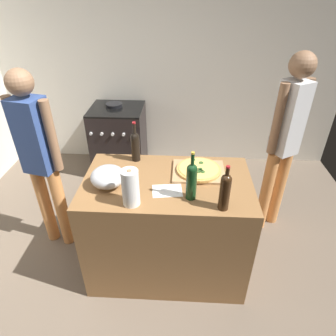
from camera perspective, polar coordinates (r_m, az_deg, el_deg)
The scene contains 14 objects.
ground_plane at distance 3.25m, azimuth -3.72°, elevation -9.93°, with size 4.65×3.29×0.02m, color #6B5B4C.
kitchen_wall_rear at distance 3.88m, azimuth -2.04°, elevation 19.49°, with size 4.65×0.10×2.60m, color silver.
counter at distance 2.48m, azimuth -0.13°, elevation -11.23°, with size 1.27×0.75×0.92m, color olive.
cutting_board at distance 2.29m, azimuth 5.97°, elevation -0.68°, with size 0.40×0.32×0.02m, color tan.
pizza at distance 2.28m, azimuth 5.99°, elevation -0.24°, with size 0.34×0.34×0.03m.
mixing_bowl at distance 2.14m, azimuth -11.62°, elevation -1.69°, with size 0.25×0.25×0.15m.
paper_towel_roll at distance 1.92m, azimuth -7.30°, elevation -3.81°, with size 0.12×0.12×0.26m.
wine_bottle_green at distance 2.39m, azimuth -6.36°, elevation 4.47°, with size 0.07×0.07×0.34m.
wine_bottle_amber at distance 1.95m, azimuth 4.60°, elevation -2.30°, with size 0.07×0.07×0.36m.
wine_bottle_dark at distance 1.89m, azimuth 11.02°, elevation -4.28°, with size 0.07×0.07×0.33m.
recipe_sheet at distance 2.09m, azimuth -0.16°, elevation -4.44°, with size 0.21×0.15×0.00m, color white.
stove at distance 3.88m, azimuth -9.45°, elevation 5.44°, with size 0.65×0.60×0.91m.
person_in_stripes at distance 2.65m, azimuth -23.75°, elevation 2.43°, with size 0.40×0.25×1.67m.
person_in_red at distance 2.81m, azimuth 21.78°, elevation 5.41°, with size 0.32×0.27×1.74m.
Camera 1 is at (0.34, -1.02, 2.18)m, focal length 31.36 mm.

